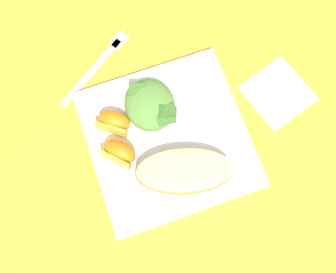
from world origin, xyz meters
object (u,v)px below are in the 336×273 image
orange_wedge_middle (119,153)px  metal_fork (100,62)px  paper_napkin (278,93)px  green_salad_pile (150,105)px  cheesy_pizza_bread (184,171)px  white_plate (168,139)px  orange_wedge_front (114,122)px

orange_wedge_middle → metal_fork: bearing=174.9°
orange_wedge_middle → paper_napkin: size_ratio=0.62×
orange_wedge_middle → paper_napkin: (-0.02, 0.32, -0.03)m
green_salad_pile → metal_fork: bearing=-154.2°
cheesy_pizza_bread → metal_fork: bearing=-163.2°
white_plate → metal_fork: 0.20m
cheesy_pizza_bread → green_salad_pile: bearing=-172.6°
green_salad_pile → metal_fork: size_ratio=0.60×
metal_fork → white_plate: bearing=21.1°
cheesy_pizza_bread → orange_wedge_front: bearing=-144.7°
metal_fork → paper_napkin: bearing=60.1°
cheesy_pizza_bread → orange_wedge_front: size_ratio=2.66×
white_plate → green_salad_pile: bearing=-169.2°
white_plate → metal_fork: white_plate is taller
paper_napkin → white_plate: bearing=-85.6°
green_salad_pile → cheesy_pizza_bread: bearing=7.4°
green_salad_pile → orange_wedge_middle: size_ratio=1.47×
cheesy_pizza_bread → paper_napkin: size_ratio=1.69×
white_plate → cheesy_pizza_bread: cheesy_pizza_bread is taller
green_salad_pile → orange_wedge_front: size_ratio=1.43×
orange_wedge_front → cheesy_pizza_bread: bearing=35.3°
orange_wedge_front → green_salad_pile: bearing=97.0°
cheesy_pizza_bread → green_salad_pile: green_salad_pile is taller
orange_wedge_middle → cheesy_pizza_bread: bearing=54.6°
paper_napkin → orange_wedge_front: bearing=-96.8°
green_salad_pile → paper_napkin: green_salad_pile is taller
white_plate → orange_wedge_middle: (0.00, -0.09, 0.03)m
white_plate → paper_napkin: size_ratio=2.55×
green_salad_pile → paper_napkin: (0.05, 0.24, -0.03)m
orange_wedge_front → orange_wedge_middle: bearing=-8.0°
cheesy_pizza_bread → orange_wedge_middle: size_ratio=2.72×
orange_wedge_front → paper_napkin: (0.04, 0.31, -0.03)m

